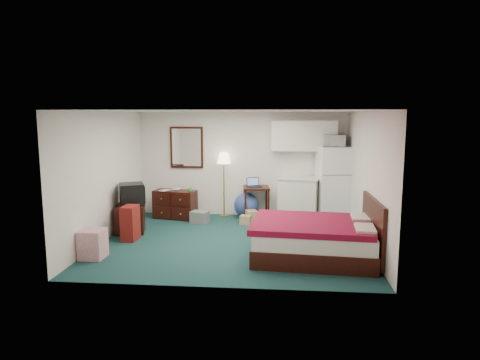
# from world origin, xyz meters

# --- Properties ---
(floor) EXTENTS (5.00, 4.50, 0.01)m
(floor) POSITION_xyz_m (0.00, 0.00, 0.00)
(floor) COLOR black
(floor) RESTS_ON ground
(ceiling) EXTENTS (5.00, 4.50, 0.01)m
(ceiling) POSITION_xyz_m (0.00, 0.00, 2.50)
(ceiling) COLOR beige
(ceiling) RESTS_ON walls
(walls) EXTENTS (5.01, 4.51, 2.50)m
(walls) POSITION_xyz_m (0.00, 0.00, 1.25)
(walls) COLOR beige
(walls) RESTS_ON floor
(mirror) EXTENTS (0.80, 0.06, 1.00)m
(mirror) POSITION_xyz_m (-1.35, 2.22, 1.65)
(mirror) COLOR white
(mirror) RESTS_ON walls
(upper_cabinets) EXTENTS (1.50, 0.35, 0.70)m
(upper_cabinets) POSITION_xyz_m (1.45, 2.08, 1.95)
(upper_cabinets) COLOR silver
(upper_cabinets) RESTS_ON walls
(headboard) EXTENTS (0.06, 1.56, 1.00)m
(headboard) POSITION_xyz_m (2.46, -0.85, 0.55)
(headboard) COLOR black
(headboard) RESTS_ON walls
(dresser) EXTENTS (1.05, 0.64, 0.67)m
(dresser) POSITION_xyz_m (-1.55, 1.75, 0.33)
(dresser) COLOR black
(dresser) RESTS_ON floor
(floor_lamp) EXTENTS (0.35, 0.35, 1.55)m
(floor_lamp) POSITION_xyz_m (-0.42, 2.05, 0.77)
(floor_lamp) COLOR #B38D2B
(floor_lamp) RESTS_ON floor
(desk) EXTENTS (0.66, 0.66, 0.75)m
(desk) POSITION_xyz_m (0.36, 1.93, 0.38)
(desk) COLOR black
(desk) RESTS_ON floor
(exercise_ball) EXTENTS (0.62, 0.62, 0.60)m
(exercise_ball) POSITION_xyz_m (0.13, 1.96, 0.30)
(exercise_ball) COLOR navy
(exercise_ball) RESTS_ON floor
(kitchen_counter) EXTENTS (1.02, 0.86, 0.96)m
(kitchen_counter) POSITION_xyz_m (1.36, 1.91, 0.48)
(kitchen_counter) COLOR silver
(kitchen_counter) RESTS_ON floor
(fridge) EXTENTS (0.80, 0.80, 1.72)m
(fridge) POSITION_xyz_m (2.13, 1.88, 0.86)
(fridge) COLOR white
(fridge) RESTS_ON floor
(bed) EXTENTS (2.11, 1.71, 0.64)m
(bed) POSITION_xyz_m (1.48, -0.85, 0.32)
(bed) COLOR maroon
(bed) RESTS_ON floor
(tv_stand) EXTENTS (0.71, 0.75, 0.58)m
(tv_stand) POSITION_xyz_m (-2.21, 0.48, 0.29)
(tv_stand) COLOR black
(tv_stand) RESTS_ON floor
(suitcase) EXTENTS (0.28, 0.43, 0.68)m
(suitcase) POSITION_xyz_m (-2.00, -0.08, 0.34)
(suitcase) COLOR #59100C
(suitcase) RESTS_ON floor
(retail_box) EXTENTS (0.40, 0.40, 0.49)m
(retail_box) POSITION_xyz_m (-2.28, -1.18, 0.25)
(retail_box) COLOR silver
(retail_box) RESTS_ON floor
(file_bin) EXTENTS (0.44, 0.37, 0.27)m
(file_bin) POSITION_xyz_m (-0.89, 1.36, 0.13)
(file_bin) COLOR slate
(file_bin) RESTS_ON floor
(cardboard_box_a) EXTENTS (0.27, 0.24, 0.20)m
(cardboard_box_a) POSITION_xyz_m (0.15, 1.33, 0.10)
(cardboard_box_a) COLOR #A2744A
(cardboard_box_a) RESTS_ON floor
(cardboard_box_b) EXTENTS (0.31, 0.34, 0.27)m
(cardboard_box_b) POSITION_xyz_m (0.27, 1.51, 0.14)
(cardboard_box_b) COLOR #A2744A
(cardboard_box_b) RESTS_ON floor
(laptop) EXTENTS (0.38, 0.35, 0.21)m
(laptop) POSITION_xyz_m (0.32, 1.89, 0.86)
(laptop) COLOR black
(laptop) RESTS_ON desk
(crt_tv) EXTENTS (0.66, 0.67, 0.45)m
(crt_tv) POSITION_xyz_m (-2.15, 0.49, 0.80)
(crt_tv) COLOR black
(crt_tv) RESTS_ON tv_stand
(microwave) EXTENTS (0.51, 0.32, 0.33)m
(microwave) POSITION_xyz_m (2.13, 1.90, 1.89)
(microwave) COLOR white
(microwave) RESTS_ON fridge
(book_a) EXTENTS (0.17, 0.11, 0.25)m
(book_a) POSITION_xyz_m (-1.85, 1.73, 0.79)
(book_a) COLOR #A2744A
(book_a) RESTS_ON dresser
(book_b) EXTENTS (0.19, 0.07, 0.25)m
(book_b) POSITION_xyz_m (-1.62, 1.90, 0.79)
(book_b) COLOR #A2744A
(book_b) RESTS_ON dresser
(mug) EXTENTS (0.14, 0.13, 0.11)m
(mug) POSITION_xyz_m (-1.15, 1.57, 0.72)
(mug) COLOR #448C3E
(mug) RESTS_ON dresser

